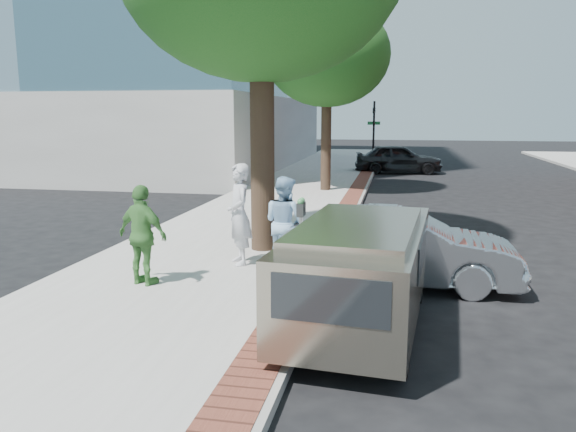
% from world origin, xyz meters
% --- Properties ---
extents(ground, '(120.00, 120.00, 0.00)m').
position_xyz_m(ground, '(0.00, 0.00, 0.00)').
color(ground, black).
rests_on(ground, ground).
extents(sidewalk, '(5.00, 60.00, 0.15)m').
position_xyz_m(sidewalk, '(-1.50, 8.00, 0.07)').
color(sidewalk, '#9E9991').
rests_on(sidewalk, ground).
extents(brick_strip, '(0.60, 60.00, 0.01)m').
position_xyz_m(brick_strip, '(0.70, 8.00, 0.15)').
color(brick_strip, brown).
rests_on(brick_strip, sidewalk).
extents(curb, '(0.10, 60.00, 0.15)m').
position_xyz_m(curb, '(1.05, 8.00, 0.07)').
color(curb, gray).
rests_on(curb, ground).
extents(office_base, '(18.20, 22.20, 4.00)m').
position_xyz_m(office_base, '(-13.00, 22.00, 2.00)').
color(office_base, gray).
rests_on(office_base, ground).
extents(signal_near, '(0.70, 0.15, 3.80)m').
position_xyz_m(signal_near, '(0.90, 22.00, 2.25)').
color(signal_near, black).
rests_on(signal_near, ground).
extents(tree_far, '(4.80, 4.80, 7.14)m').
position_xyz_m(tree_far, '(-0.50, 12.00, 5.30)').
color(tree_far, black).
rests_on(tree_far, sidewalk).
extents(parking_meter, '(0.12, 0.32, 1.47)m').
position_xyz_m(parking_meter, '(0.61, -0.16, 1.21)').
color(parking_meter, gray).
rests_on(parking_meter, sidewalk).
extents(person_gray, '(0.77, 0.87, 2.01)m').
position_xyz_m(person_gray, '(-0.76, 0.57, 1.15)').
color(person_gray, '#B7B8BD').
rests_on(person_gray, sidewalk).
extents(person_officer, '(1.09, 1.03, 1.79)m').
position_xyz_m(person_officer, '(0.16, 0.50, 1.04)').
color(person_officer, '#88B0D2').
rests_on(person_officer, sidewalk).
extents(person_green, '(1.12, 0.73, 1.76)m').
position_xyz_m(person_green, '(-2.02, -1.08, 1.03)').
color(person_green, '#47863D').
rests_on(person_green, sidewalk).
extents(sedan_silver, '(4.23, 1.49, 1.39)m').
position_xyz_m(sedan_silver, '(2.38, 0.23, 0.70)').
color(sedan_silver, '#AAACB1').
rests_on(sedan_silver, ground).
extents(bg_car, '(4.69, 2.23, 1.55)m').
position_xyz_m(bg_car, '(2.30, 20.36, 0.77)').
color(bg_car, black).
rests_on(bg_car, ground).
extents(van, '(2.08, 4.53, 1.63)m').
position_xyz_m(van, '(1.81, -1.85, 0.89)').
color(van, gray).
rests_on(van, ground).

